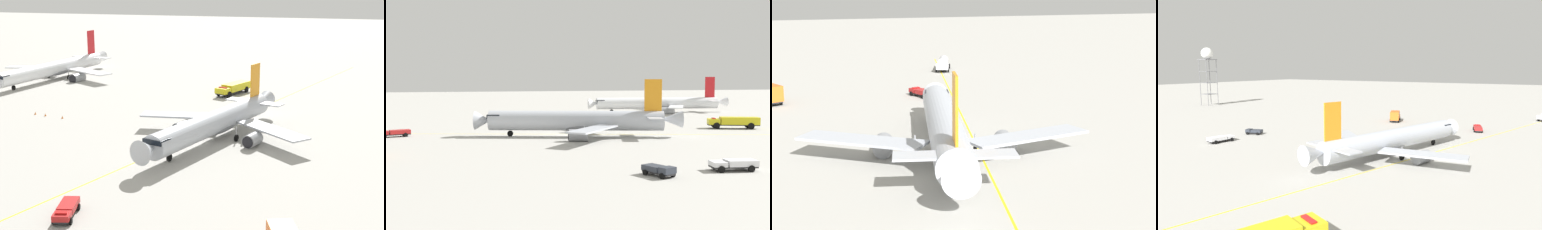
% 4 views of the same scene
% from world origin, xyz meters
% --- Properties ---
extents(ground_plane, '(600.00, 600.00, 0.00)m').
position_xyz_m(ground_plane, '(0.00, 0.00, 0.00)').
color(ground_plane, '#ADAAA3').
extents(airliner_main, '(38.00, 30.09, 10.75)m').
position_xyz_m(airliner_main, '(-1.71, 4.04, 2.82)').
color(airliner_main, '#B2B7C1').
rests_on(airliner_main, ground_plane).
extents(ops_pickup_truck, '(5.78, 3.23, 1.41)m').
position_xyz_m(ops_pickup_truck, '(31.41, -4.39, 0.81)').
color(ops_pickup_truck, '#232326').
rests_on(ops_pickup_truck, ground_plane).
extents(fuel_tanker_truck, '(9.38, 5.85, 2.87)m').
position_xyz_m(fuel_tanker_truck, '(61.10, -19.18, 1.57)').
color(fuel_tanker_truck, '#232326').
rests_on(fuel_tanker_truck, ground_plane).
extents(taxiway_centreline, '(167.73, 49.63, 0.01)m').
position_xyz_m(taxiway_centreline, '(-2.19, 0.18, 0.00)').
color(taxiway_centreline, yellow).
rests_on(taxiway_centreline, ground_plane).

